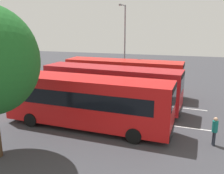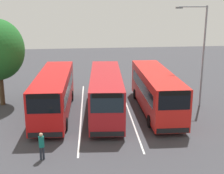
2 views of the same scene
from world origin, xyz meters
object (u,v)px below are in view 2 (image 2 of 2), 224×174
bus_center_right (156,90)px  pedestrian (42,144)px  street_lamp (201,50)px  bus_far_left (54,92)px  bus_center_left (106,92)px

bus_center_right → pedestrian: (7.55, -8.82, -0.85)m
street_lamp → bus_center_right: bearing=11.0°
bus_far_left → bus_center_right: size_ratio=1.00×
bus_center_left → bus_center_right: size_ratio=1.01×
bus_far_left → bus_center_left: (0.39, 4.26, 0.00)m
bus_center_left → street_lamp: (-1.04, 8.40, 3.18)m
bus_far_left → pedestrian: bearing=1.1°
bus_far_left → bus_center_left: same height
bus_center_left → bus_center_right: same height
street_lamp → bus_far_left: bearing=0.5°
pedestrian → bus_center_right: bearing=-63.4°
bus_far_left → pedestrian: (7.89, -0.31, -0.85)m
bus_far_left → street_lamp: size_ratio=1.29×
bus_center_left → pedestrian: size_ratio=6.70×
bus_center_right → bus_center_left: bearing=-86.9°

